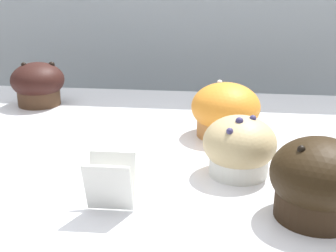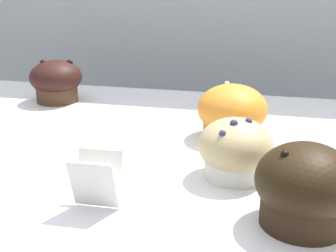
{
  "view_description": "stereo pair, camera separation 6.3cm",
  "coord_description": "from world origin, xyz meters",
  "px_view_note": "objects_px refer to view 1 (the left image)",
  "views": [
    {
      "loc": [
        0.11,
        -0.64,
        1.2
      ],
      "look_at": [
        0.03,
        -0.04,
        1.0
      ],
      "focal_mm": 50.0,
      "sensor_mm": 36.0,
      "label": 1
    },
    {
      "loc": [
        0.17,
        -0.63,
        1.2
      ],
      "look_at": [
        0.03,
        -0.04,
        1.0
      ],
      "focal_mm": 50.0,
      "sensor_mm": 36.0,
      "label": 2
    }
  ],
  "objects_px": {
    "muffin_back_right": "(318,181)",
    "muffin_front_left": "(225,111)",
    "muffin_front_center": "(38,84)",
    "muffin_front_right": "(239,147)"
  },
  "relations": [
    {
      "from": "muffin_front_right",
      "to": "muffin_front_left",
      "type": "bearing_deg",
      "value": 97.1
    },
    {
      "from": "muffin_front_center",
      "to": "muffin_front_left",
      "type": "height_order",
      "value": "muffin_front_left"
    },
    {
      "from": "muffin_front_center",
      "to": "muffin_back_right",
      "type": "height_order",
      "value": "muffin_back_right"
    },
    {
      "from": "muffin_front_center",
      "to": "muffin_front_right",
      "type": "distance_m",
      "value": 0.46
    },
    {
      "from": "muffin_front_right",
      "to": "muffin_front_center",
      "type": "bearing_deg",
      "value": 143.44
    },
    {
      "from": "muffin_front_left",
      "to": "muffin_front_right",
      "type": "bearing_deg",
      "value": -82.9
    },
    {
      "from": "muffin_back_right",
      "to": "muffin_front_left",
      "type": "height_order",
      "value": "same"
    },
    {
      "from": "muffin_front_center",
      "to": "muffin_front_right",
      "type": "relative_size",
      "value": 1.09
    },
    {
      "from": "muffin_front_center",
      "to": "muffin_front_left",
      "type": "xyz_separation_m",
      "value": [
        0.35,
        -0.13,
        -0.0
      ]
    },
    {
      "from": "muffin_front_center",
      "to": "muffin_front_left",
      "type": "relative_size",
      "value": 0.94
    }
  ]
}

